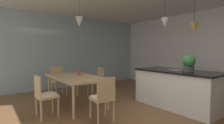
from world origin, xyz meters
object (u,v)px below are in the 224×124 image
at_px(chair_near_right, 45,95).
at_px(potted_plant_on_island, 189,63).
at_px(dining_table, 76,79).
at_px(chair_window_end, 59,80).
at_px(vase_on_dining_table, 79,73).
at_px(kitchen_island, 177,88).
at_px(chair_far_left, 97,81).
at_px(chair_kitchen_end, 103,97).

height_order(chair_near_right, potted_plant_on_island, potted_plant_on_island).
height_order(dining_table, potted_plant_on_island, potted_plant_on_island).
xyz_separation_m(chair_window_end, vase_on_dining_table, (1.20, 0.15, 0.33)).
relative_size(chair_near_right, kitchen_island, 0.43).
bearing_deg(chair_far_left, chair_near_right, -64.92).
bearing_deg(potted_plant_on_island, chair_near_right, -118.22).
bearing_deg(dining_table, vase_on_dining_table, 118.13).
height_order(dining_table, chair_kitchen_end, chair_kitchen_end).
xyz_separation_m(chair_far_left, vase_on_dining_table, (0.33, -0.73, 0.33)).
bearing_deg(chair_near_right, chair_far_left, 115.08).
distance_m(chair_kitchen_end, kitchen_island, 1.97).
bearing_deg(chair_far_left, potted_plant_on_island, 24.61).
height_order(chair_kitchen_end, vase_on_dining_table, vase_on_dining_table).
relative_size(dining_table, potted_plant_on_island, 4.67).
bearing_deg(potted_plant_on_island, chair_far_left, -155.39).
height_order(dining_table, kitchen_island, kitchen_island).
bearing_deg(chair_window_end, kitchen_island, 33.68).
xyz_separation_m(dining_table, kitchen_island, (1.63, 1.94, -0.20)).
distance_m(dining_table, chair_near_right, 0.98).
xyz_separation_m(chair_kitchen_end, vase_on_dining_table, (-1.36, 0.15, 0.33)).
height_order(chair_near_right, kitchen_island, kitchen_island).
bearing_deg(chair_window_end, chair_near_right, -27.21).
height_order(chair_window_end, potted_plant_on_island, potted_plant_on_island).
xyz_separation_m(chair_window_end, kitchen_island, (2.91, 1.94, -0.01)).
distance_m(chair_window_end, vase_on_dining_table, 1.26).
distance_m(chair_window_end, chair_kitchen_end, 2.56).
distance_m(chair_window_end, kitchen_island, 3.50).
height_order(kitchen_island, potted_plant_on_island, potted_plant_on_island).
bearing_deg(kitchen_island, chair_far_left, -152.37).
bearing_deg(chair_window_end, potted_plant_on_island, 31.21).
distance_m(chair_far_left, vase_on_dining_table, 0.86).
bearing_deg(chair_window_end, dining_table, 0.10).
bearing_deg(chair_far_left, dining_table, -65.09).
distance_m(potted_plant_on_island, vase_on_dining_table, 2.70).
xyz_separation_m(dining_table, potted_plant_on_island, (1.92, 1.94, 0.44)).
distance_m(chair_window_end, potted_plant_on_island, 3.80).
relative_size(chair_window_end, potted_plant_on_island, 2.23).
xyz_separation_m(dining_table, vase_on_dining_table, (-0.08, 0.14, 0.14)).
bearing_deg(potted_plant_on_island, chair_window_end, -148.79).
bearing_deg(potted_plant_on_island, dining_table, -134.74).
bearing_deg(chair_far_left, chair_window_end, -135.04).
relative_size(dining_table, kitchen_island, 0.91).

